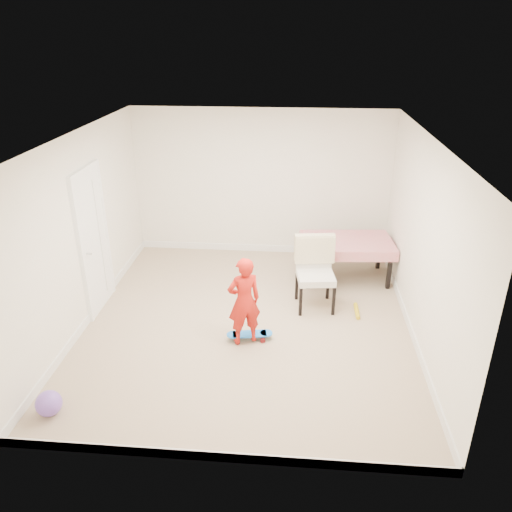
# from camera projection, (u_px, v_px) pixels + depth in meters

# --- Properties ---
(ground) EXTENTS (5.00, 5.00, 0.00)m
(ground) POSITION_uv_depth(u_px,v_px,m) (248.00, 322.00, 7.06)
(ground) COLOR tan
(ground) RESTS_ON ground
(ceiling) EXTENTS (4.50, 5.00, 0.04)m
(ceiling) POSITION_uv_depth(u_px,v_px,m) (246.00, 139.00, 5.98)
(ceiling) COLOR silver
(ceiling) RESTS_ON wall_back
(wall_back) EXTENTS (4.50, 0.04, 2.60)m
(wall_back) POSITION_uv_depth(u_px,v_px,m) (261.00, 184.00, 8.76)
(wall_back) COLOR white
(wall_back) RESTS_ON ground
(wall_front) EXTENTS (4.50, 0.04, 2.60)m
(wall_front) POSITION_uv_depth(u_px,v_px,m) (218.00, 349.00, 4.27)
(wall_front) COLOR white
(wall_front) RESTS_ON ground
(wall_left) EXTENTS (0.04, 5.00, 2.60)m
(wall_left) POSITION_uv_depth(u_px,v_px,m) (82.00, 232.00, 6.69)
(wall_left) COLOR white
(wall_left) RESTS_ON ground
(wall_right) EXTENTS (0.04, 5.00, 2.60)m
(wall_right) POSITION_uv_depth(u_px,v_px,m) (421.00, 244.00, 6.34)
(wall_right) COLOR white
(wall_right) RESTS_ON ground
(door) EXTENTS (0.11, 0.94, 2.11)m
(door) POSITION_uv_depth(u_px,v_px,m) (94.00, 242.00, 7.07)
(door) COLOR white
(door) RESTS_ON ground
(baseboard_back) EXTENTS (4.50, 0.02, 0.12)m
(baseboard_back) POSITION_uv_depth(u_px,v_px,m) (261.00, 248.00, 9.29)
(baseboard_back) COLOR white
(baseboard_back) RESTS_ON ground
(baseboard_front) EXTENTS (4.50, 0.02, 0.12)m
(baseboard_front) POSITION_uv_depth(u_px,v_px,m) (222.00, 457.00, 4.78)
(baseboard_front) COLOR white
(baseboard_front) RESTS_ON ground
(baseboard_left) EXTENTS (0.02, 5.00, 0.12)m
(baseboard_left) POSITION_uv_depth(u_px,v_px,m) (94.00, 312.00, 7.21)
(baseboard_left) COLOR white
(baseboard_left) RESTS_ON ground
(baseboard_right) EXTENTS (0.02, 5.00, 0.12)m
(baseboard_right) POSITION_uv_depth(u_px,v_px,m) (409.00, 326.00, 6.86)
(baseboard_right) COLOR white
(baseboard_right) RESTS_ON ground
(dining_table) EXTENTS (1.52, 1.04, 0.68)m
(dining_table) POSITION_uv_depth(u_px,v_px,m) (345.00, 259.00, 8.18)
(dining_table) COLOR red
(dining_table) RESTS_ON ground
(dining_chair) EXTENTS (0.66, 0.73, 1.07)m
(dining_chair) POSITION_uv_depth(u_px,v_px,m) (316.00, 275.00, 7.24)
(dining_chair) COLOR white
(dining_chair) RESTS_ON ground
(skateboard) EXTENTS (0.64, 0.33, 0.09)m
(skateboard) POSITION_uv_depth(u_px,v_px,m) (250.00, 336.00, 6.66)
(skateboard) COLOR blue
(skateboard) RESTS_ON ground
(child) EXTENTS (0.52, 0.44, 1.20)m
(child) POSITION_uv_depth(u_px,v_px,m) (244.00, 303.00, 6.36)
(child) COLOR red
(child) RESTS_ON ground
(balloon) EXTENTS (0.28, 0.28, 0.28)m
(balloon) POSITION_uv_depth(u_px,v_px,m) (49.00, 403.00, 5.34)
(balloon) COLOR #7D55CC
(balloon) RESTS_ON ground
(foam_toy) EXTENTS (0.06, 0.40, 0.06)m
(foam_toy) POSITION_uv_depth(u_px,v_px,m) (357.00, 311.00, 7.29)
(foam_toy) COLOR gold
(foam_toy) RESTS_ON ground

